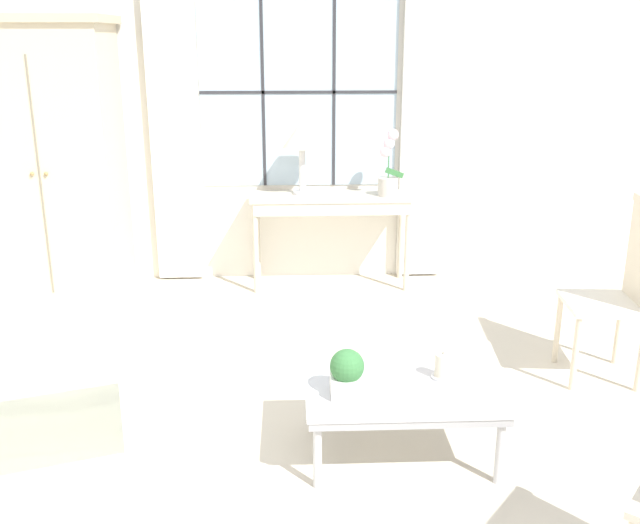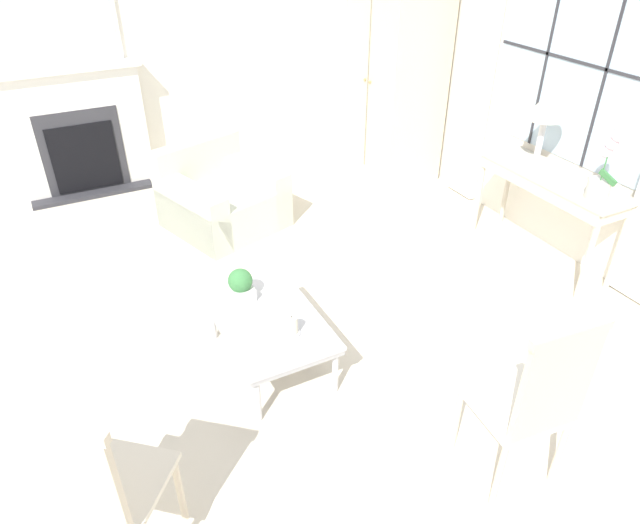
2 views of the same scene
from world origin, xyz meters
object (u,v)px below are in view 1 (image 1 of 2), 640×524
side_chair_wooden (624,282)px  console_table (331,206)px  armchair_upholstered (17,384)px  coffee_table (402,393)px  potted_plant_small (347,373)px  table_lamp (302,136)px  armoire (53,161)px  potted_orchid (388,171)px  pillar_candle (442,367)px

side_chair_wooden → console_table: bearing=132.6°
armchair_upholstered → coffee_table: armchair_upholstered is taller
console_table → side_chair_wooden: (1.64, -1.78, -0.07)m
potted_plant_small → table_lamp: bearing=93.3°
armchair_upholstered → coffee_table: size_ratio=1.22×
armoire → console_table: armoire is taller
armoire → side_chair_wooden: bearing=-23.7°
table_lamp → potted_orchid: (0.69, -0.08, -0.27)m
armchair_upholstered → potted_plant_small: 1.78m
console_table → coffee_table: 2.62m
potted_orchid → armchair_upholstered: size_ratio=0.46×
side_chair_wooden → potted_plant_small: side_chair_wooden is taller
console_table → armchair_upholstered: 2.89m
console_table → side_chair_wooden: bearing=-47.4°
potted_plant_small → potted_orchid: bearing=78.4°
potted_orchid → potted_plant_small: bearing=-101.6°
potted_orchid → coffee_table: 2.62m
coffee_table → side_chair_wooden: bearing=29.2°
coffee_table → armoire: bearing=133.8°
console_table → potted_orchid: bearing=-6.7°
armoire → side_chair_wooden: (3.80, -1.67, -0.47)m
console_table → pillar_candle: size_ratio=9.35×
table_lamp → pillar_candle: 2.74m
console_table → armchair_upholstered: size_ratio=1.14×
potted_orchid → coffee_table: (-0.26, -2.53, -0.64)m
armchair_upholstered → console_table: bearing=51.3°
armoire → table_lamp: bearing=4.2°
armchair_upholstered → table_lamp: bearing=55.5°
side_chair_wooden → armoire: bearing=156.3°
coffee_table → pillar_candle: (0.21, 0.07, 0.10)m
armoire → pillar_candle: bearing=-43.0°
armoire → armchair_upholstered: armoire is taller
armchair_upholstered → side_chair_wooden: (3.43, 0.45, 0.37)m
side_chair_wooden → pillar_candle: side_chair_wooden is taller
armoire → table_lamp: size_ratio=3.59×
side_chair_wooden → potted_plant_small: bearing=-152.8°
table_lamp → coffee_table: 2.80m
side_chair_wooden → coffee_table: size_ratio=1.18×
armchair_upholstered → armoire: bearing=100.1°
armoire → armchair_upholstered: bearing=-79.9°
console_table → potted_orchid: 0.55m
potted_orchid → potted_plant_small: potted_orchid is taller
console_table → coffee_table: size_ratio=1.38×
console_table → potted_plant_small: 2.67m
table_lamp → potted_orchid: table_lamp is taller
armoire → side_chair_wooden: size_ratio=1.94×
console_table → armchair_upholstered: console_table is taller
table_lamp → side_chair_wooden: table_lamp is taller
armchair_upholstered → potted_plant_small: size_ratio=5.06×
armchair_upholstered → pillar_candle: (2.20, -0.28, 0.19)m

